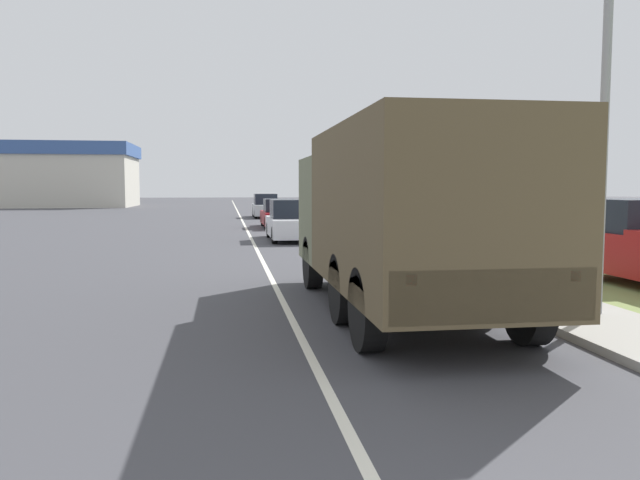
{
  "coord_description": "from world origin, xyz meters",
  "views": [
    {
      "loc": [
        -1.02,
        -0.97,
        2.1
      ],
      "look_at": [
        0.74,
        10.67,
        1.1
      ],
      "focal_mm": 35.0,
      "sensor_mm": 36.0,
      "label": 1
    }
  ],
  "objects_px": {
    "car_second_ahead": "(280,214)",
    "military_truck": "(401,212)",
    "car_third_ahead": "(266,207)",
    "lamp_post": "(594,45)",
    "car_nearest_ahead": "(291,222)"
  },
  "relations": [
    {
      "from": "car_third_ahead",
      "to": "military_truck",
      "type": "bearing_deg",
      "value": -89.79
    },
    {
      "from": "car_third_ahead",
      "to": "lamp_post",
      "type": "xyz_separation_m",
      "value": [
        2.81,
        -34.75,
        3.52
      ]
    },
    {
      "from": "car_second_ahead",
      "to": "car_third_ahead",
      "type": "height_order",
      "value": "car_third_ahead"
    },
    {
      "from": "car_nearest_ahead",
      "to": "military_truck",
      "type": "bearing_deg",
      "value": -88.75
    },
    {
      "from": "military_truck",
      "to": "car_second_ahead",
      "type": "bearing_deg",
      "value": 90.2
    },
    {
      "from": "car_third_ahead",
      "to": "car_second_ahead",
      "type": "bearing_deg",
      "value": -89.77
    },
    {
      "from": "military_truck",
      "to": "car_second_ahead",
      "type": "distance_m",
      "value": 22.69
    },
    {
      "from": "military_truck",
      "to": "car_third_ahead",
      "type": "relative_size",
      "value": 1.59
    },
    {
      "from": "car_second_ahead",
      "to": "lamp_post",
      "type": "relative_size",
      "value": 0.68
    },
    {
      "from": "car_second_ahead",
      "to": "military_truck",
      "type": "bearing_deg",
      "value": -89.8
    },
    {
      "from": "military_truck",
      "to": "lamp_post",
      "type": "distance_m",
      "value": 3.86
    },
    {
      "from": "car_nearest_ahead",
      "to": "car_second_ahead",
      "type": "relative_size",
      "value": 0.96
    },
    {
      "from": "car_second_ahead",
      "to": "car_third_ahead",
      "type": "bearing_deg",
      "value": 90.23
    },
    {
      "from": "car_second_ahead",
      "to": "lamp_post",
      "type": "distance_m",
      "value": 24.17
    },
    {
      "from": "car_second_ahead",
      "to": "lamp_post",
      "type": "xyz_separation_m",
      "value": [
        2.76,
        -23.74,
        3.58
      ]
    }
  ]
}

